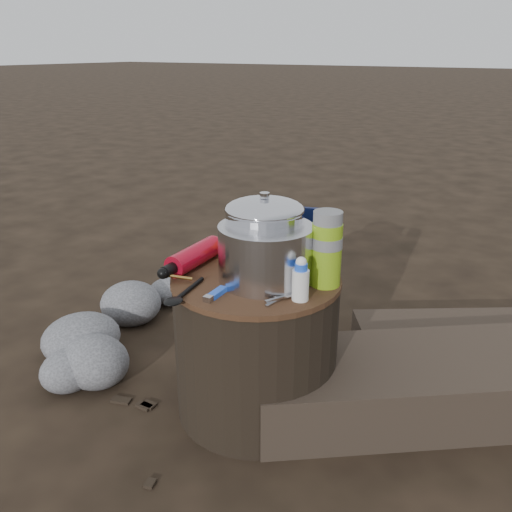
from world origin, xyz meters
The scene contains 14 objects.
ground centered at (0.00, 0.00, 0.00)m, with size 60.00×60.00×0.00m, color black.
stump centered at (0.00, 0.00, 0.21)m, with size 0.45×0.45×0.42m, color black.
rock_ring centered at (-0.53, 0.19, 0.09)m, with size 0.41×0.89×0.18m, color slate, non-canonical shape.
foil_windscreen centered at (0.03, 0.00, 0.49)m, with size 0.25×0.25×0.15m, color #BCBCC3.
camping_pot centered at (-0.01, 0.05, 0.52)m, with size 0.21×0.21×0.21m, color silver.
fuel_bottle centered at (-0.19, -0.03, 0.45)m, with size 0.06×0.26×0.06m, color red, non-canonical shape.
thermos centered at (0.18, 0.06, 0.52)m, with size 0.08×0.08×0.20m, color #84B41A.
travel_mug centered at (0.12, 0.12, 0.48)m, with size 0.07×0.07×0.11m, color black.
stuff_sack centered at (-0.12, 0.16, 0.47)m, with size 0.15×0.12×0.10m, color #DC9B00.
food_pouch centered at (0.03, 0.19, 0.49)m, with size 0.12×0.03×0.15m, color #0B1545.
lighter centered at (-0.02, -0.15, 0.43)m, with size 0.02×0.08×0.01m, color blue.
pot_grabber centered at (0.13, -0.08, 0.42)m, with size 0.03×0.12×0.01m, color #AAAAAF, non-canonical shape.
spork centered at (-0.10, -0.17, 0.43)m, with size 0.04×0.17×0.01m, color black, non-canonical shape.
squeeze_bottle centered at (0.17, -0.06, 0.47)m, with size 0.04×0.04×0.10m, color white.
Camera 1 is at (0.71, -1.13, 1.00)m, focal length 37.97 mm.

